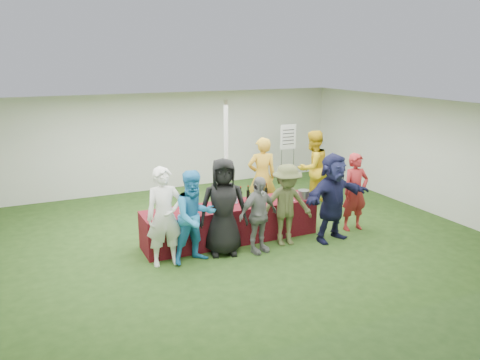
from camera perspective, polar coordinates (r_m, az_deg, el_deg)
name	(u,v)px	position (r m, az deg, el deg)	size (l,w,h in m)	color
ground	(227,234)	(9.99, -1.59, -6.57)	(60.00, 60.00, 0.00)	#284719
tent	(226,159)	(10.85, -1.70, 2.61)	(10.00, 10.00, 10.00)	white
serving_table	(231,223)	(9.54, -1.10, -5.22)	(3.60, 0.80, 0.75)	maroon
wine_bottles	(254,194)	(9.72, 1.72, -1.75)	(0.66, 0.12, 0.32)	black
wine_glasses	(205,208)	(8.93, -4.27, -3.37)	(2.77, 0.11, 0.16)	silver
water_bottle	(236,198)	(9.51, -0.48, -2.23)	(0.07, 0.07, 0.23)	silver
bar_towel	(296,195)	(10.14, 6.79, -1.78)	(0.25, 0.18, 0.03)	white
dump_bucket	(304,194)	(9.91, 7.76, -1.74)	(0.24, 0.24, 0.18)	slate
wine_list_sign	(288,142)	(13.34, 5.88, 4.69)	(0.50, 0.03, 1.80)	slate
staff_pourer	(262,177)	(10.87, 2.69, 0.37)	(0.68, 0.45, 1.87)	gold
staff_back	(312,168)	(11.83, 8.83, 1.45)	(0.92, 0.72, 1.89)	gold
customer_0	(165,217)	(8.39, -9.18, -4.45)	(0.66, 0.43, 1.80)	white
customer_1	(195,217)	(8.44, -5.54, -4.51)	(0.83, 0.65, 1.72)	#2684C6
customer_2	(223,207)	(8.73, -2.04, -3.31)	(0.91, 0.59, 1.85)	black
customer_3	(258,215)	(8.85, 2.24, -4.28)	(0.87, 0.36, 1.49)	slate
customer_4	(287,205)	(9.23, 5.69, -3.06)	(1.06, 0.61, 1.64)	#4A4F2A
customer_5	(333,197)	(9.56, 11.25, -2.10)	(1.68, 0.54, 1.81)	#17193B
customer_6	(355,192)	(10.29, 13.86, -1.43)	(0.61, 0.40, 1.68)	maroon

